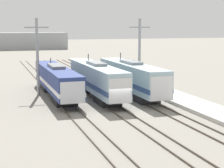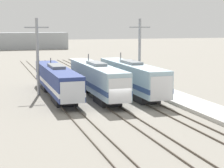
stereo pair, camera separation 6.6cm
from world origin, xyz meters
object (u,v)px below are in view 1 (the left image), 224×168
at_px(locomotive_far_right, 132,78).
at_px(locomotive_center, 98,80).
at_px(catenary_tower_right, 139,53).
at_px(catenary_tower_left, 37,55).
at_px(locomotive_far_left, 57,80).

bearing_deg(locomotive_far_right, locomotive_center, -177.21).
xyz_separation_m(locomotive_far_right, catenary_tower_right, (2.58, 3.96, 2.85)).
height_order(locomotive_far_right, catenary_tower_left, catenary_tower_left).
xyz_separation_m(locomotive_center, catenary_tower_right, (7.23, 4.18, 2.86)).
xyz_separation_m(locomotive_far_left, catenary_tower_left, (-2.10, 1.86, 3.05)).
distance_m(locomotive_far_left, catenary_tower_right, 12.40).
distance_m(catenary_tower_left, catenary_tower_right, 13.98).
relative_size(locomotive_far_left, catenary_tower_left, 2.00).
relative_size(locomotive_center, catenary_tower_right, 1.83).
height_order(locomotive_far_left, locomotive_far_right, locomotive_far_right).
bearing_deg(locomotive_center, locomotive_far_right, 2.79).
distance_m(locomotive_far_left, locomotive_far_right, 9.53).
height_order(catenary_tower_left, catenary_tower_right, same).
height_order(locomotive_center, locomotive_far_right, locomotive_far_right).
distance_m(locomotive_center, catenary_tower_left, 8.44).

